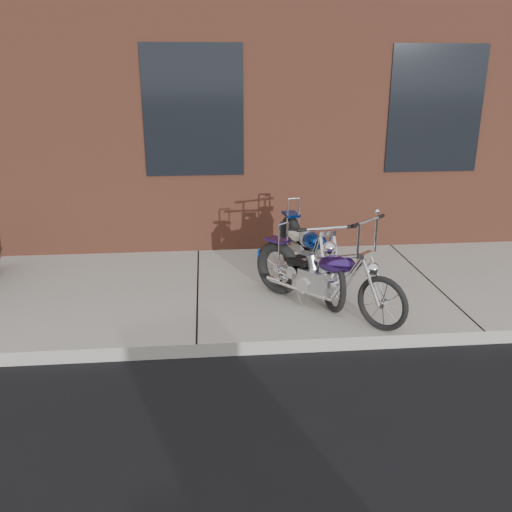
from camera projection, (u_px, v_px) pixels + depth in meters
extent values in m
plane|color=black|center=(197.00, 358.00, 5.43)|extent=(120.00, 120.00, 0.00)
cube|color=#A39E93|center=(198.00, 293.00, 6.82)|extent=(22.00, 3.00, 0.15)
cube|color=brown|center=(194.00, 9.00, 11.68)|extent=(22.00, 10.00, 8.00)
torus|color=black|center=(287.00, 270.00, 6.44)|extent=(0.53, 0.58, 0.66)
torus|color=black|center=(394.00, 307.00, 5.51)|extent=(0.44, 0.49, 0.60)
cube|color=#A1A1A1|center=(326.00, 284.00, 6.06)|extent=(0.43, 0.44, 0.27)
ellipsoid|color=navy|center=(347.00, 267.00, 5.81)|extent=(0.51, 0.54, 0.28)
cube|color=black|center=(310.00, 263.00, 6.16)|extent=(0.33, 0.34, 0.05)
cylinder|color=silver|center=(386.00, 282.00, 5.51)|extent=(0.20, 0.22, 0.49)
cylinder|color=silver|center=(380.00, 223.00, 5.39)|extent=(0.40, 0.35, 0.03)
cylinder|color=silver|center=(292.00, 244.00, 6.28)|extent=(0.03, 0.03, 0.44)
cylinder|color=silver|center=(318.00, 286.00, 6.31)|extent=(0.57, 0.65, 0.04)
torus|color=black|center=(294.00, 244.00, 7.33)|extent=(0.25, 0.73, 0.72)
torus|color=black|center=(338.00, 289.00, 5.91)|extent=(0.17, 0.65, 0.65)
cube|color=#A1A1A1|center=(310.00, 260.00, 6.75)|extent=(0.34, 0.44, 0.30)
ellipsoid|color=#0F3DB5|center=(318.00, 244.00, 6.40)|extent=(0.34, 0.58, 0.31)
cube|color=beige|center=(304.00, 239.00, 6.93)|extent=(0.28, 0.31, 0.06)
cylinder|color=silver|center=(335.00, 263.00, 5.94)|extent=(0.08, 0.29, 0.54)
cylinder|color=silver|center=(332.00, 232.00, 5.95)|extent=(0.55, 0.11, 0.03)
cylinder|color=silver|center=(297.00, 219.00, 7.14)|extent=(0.02, 0.02, 0.48)
cylinder|color=silver|center=(313.00, 263.00, 7.02)|extent=(0.18, 0.89, 0.05)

